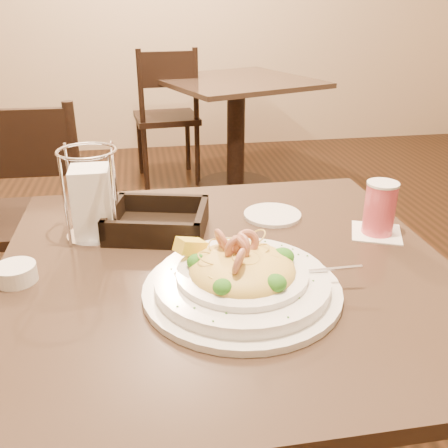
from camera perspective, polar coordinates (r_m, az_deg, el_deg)
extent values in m
cylinder|color=black|center=(1.23, 0.16, -19.83)|extent=(0.12, 0.12, 0.68)
cube|color=#463427|center=(1.01, 0.19, -5.36)|extent=(0.90, 0.90, 0.03)
cylinder|color=black|center=(3.52, 1.30, 4.49)|extent=(0.52, 0.52, 0.03)
cylinder|color=black|center=(3.42, 1.36, 10.08)|extent=(0.12, 0.12, 0.68)
cube|color=#463427|center=(3.35, 1.42, 15.97)|extent=(1.16, 1.16, 0.03)
cube|color=black|center=(2.02, -20.08, 0.37)|extent=(0.43, 0.43, 0.04)
cylinder|color=black|center=(2.25, -13.91, -2.95)|extent=(0.04, 0.04, 0.43)
cylinder|color=black|center=(2.32, -22.77, -3.36)|extent=(0.04, 0.04, 0.43)
cylinder|color=black|center=(1.94, -14.83, -7.85)|extent=(0.04, 0.04, 0.43)
cylinder|color=black|center=(1.74, -16.55, 5.81)|extent=(0.04, 0.04, 0.46)
cube|color=black|center=(1.75, -22.84, 8.45)|extent=(0.36, 0.04, 0.22)
cube|color=black|center=(3.59, -6.62, 11.96)|extent=(0.45, 0.45, 0.04)
cylinder|color=black|center=(3.85, -4.16, 9.30)|extent=(0.04, 0.04, 0.43)
cylinder|color=black|center=(3.80, -9.56, 8.84)|extent=(0.04, 0.04, 0.43)
cylinder|color=black|center=(3.51, -3.06, 7.80)|extent=(0.04, 0.04, 0.43)
cylinder|color=black|center=(3.46, -8.96, 7.29)|extent=(0.04, 0.04, 0.43)
cylinder|color=black|center=(3.40, -3.25, 15.65)|extent=(0.04, 0.04, 0.46)
cylinder|color=black|center=(3.35, -9.52, 15.23)|extent=(0.04, 0.04, 0.46)
cube|color=black|center=(3.35, -6.45, 17.15)|extent=(0.36, 0.06, 0.22)
cylinder|color=white|center=(0.91, 2.06, -7.51)|extent=(0.36, 0.36, 0.01)
cylinder|color=white|center=(0.90, 2.07, -6.55)|extent=(0.31, 0.31, 0.02)
cylinder|color=white|center=(0.89, 2.09, -5.62)|extent=(0.24, 0.24, 0.01)
ellipsoid|color=#DCBB50|center=(0.89, 2.10, -5.25)|extent=(0.19, 0.19, 0.07)
cube|color=yellow|center=(0.93, -3.86, -2.57)|extent=(0.07, 0.06, 0.04)
cube|color=silver|center=(0.92, 11.53, -5.13)|extent=(0.13, 0.02, 0.01)
cube|color=silver|center=(0.90, 7.17, -5.33)|extent=(0.04, 0.02, 0.00)
torus|color=#DCBB50|center=(0.86, 5.67, -4.80)|extent=(0.07, 0.07, 0.03)
torus|color=#DCBB50|center=(0.92, 3.84, -3.75)|extent=(0.03, 0.04, 0.03)
torus|color=#DCBB50|center=(0.92, 1.16, -2.31)|extent=(0.04, 0.04, 0.03)
torus|color=#DCBB50|center=(0.90, 4.28, -2.91)|extent=(0.04, 0.04, 0.02)
torus|color=#DCBB50|center=(0.88, 0.48, -4.38)|extent=(0.06, 0.06, 0.02)
torus|color=#DCBB50|center=(0.85, 3.24, -5.41)|extent=(0.03, 0.03, 0.02)
torus|color=#DCBB50|center=(0.93, 3.65, -1.55)|extent=(0.05, 0.06, 0.03)
torus|color=#DCBB50|center=(0.88, 3.78, -5.20)|extent=(0.07, 0.05, 0.05)
torus|color=#DCBB50|center=(0.89, 0.21, -4.34)|extent=(0.03, 0.04, 0.03)
torus|color=#DCBB50|center=(0.84, -0.91, -6.31)|extent=(0.03, 0.04, 0.03)
torus|color=#DCBB50|center=(0.86, 2.52, -3.84)|extent=(0.07, 0.07, 0.01)
torus|color=#DCBB50|center=(0.84, 0.75, -5.57)|extent=(0.03, 0.03, 0.02)
torus|color=#DCBB50|center=(0.91, -0.74, -2.75)|extent=(0.04, 0.04, 0.04)
torus|color=#DCBB50|center=(0.88, 2.23, -4.27)|extent=(0.06, 0.06, 0.02)
torus|color=#DCBB50|center=(0.87, -1.66, -3.92)|extent=(0.05, 0.05, 0.02)
torus|color=#DCBB50|center=(0.93, 1.35, -1.87)|extent=(0.07, 0.07, 0.02)
torus|color=tan|center=(0.89, -0.26, -1.90)|extent=(0.04, 0.05, 0.05)
torus|color=tan|center=(0.87, 1.88, -2.63)|extent=(0.04, 0.05, 0.05)
torus|color=tan|center=(0.88, 1.53, -2.25)|extent=(0.04, 0.05, 0.05)
torus|color=tan|center=(0.87, 1.26, -2.71)|extent=(0.05, 0.04, 0.05)
torus|color=tan|center=(0.83, 1.70, -4.29)|extent=(0.04, 0.05, 0.05)
torus|color=tan|center=(0.89, 2.67, -2.10)|extent=(0.05, 0.03, 0.05)
torus|color=tan|center=(0.87, 2.01, -2.61)|extent=(0.04, 0.05, 0.05)
ellipsoid|color=#1F5C15|center=(0.92, 6.75, -3.71)|extent=(0.04, 0.04, 0.03)
ellipsoid|color=#1F5C15|center=(0.96, 1.73, -2.30)|extent=(0.04, 0.04, 0.03)
ellipsoid|color=#1F5C15|center=(0.89, -3.09, -4.35)|extent=(0.04, 0.04, 0.03)
ellipsoid|color=#1F5C15|center=(0.82, -0.11, -7.21)|extent=(0.03, 0.03, 0.03)
ellipsoid|color=#1F5C15|center=(0.84, 5.90, -6.73)|extent=(0.04, 0.04, 0.03)
cube|color=#266619|center=(0.84, 8.60, -8.36)|extent=(0.00, 0.00, 0.00)
cube|color=#266619|center=(0.89, 10.17, -6.38)|extent=(0.00, 0.00, 0.00)
cube|color=#266619|center=(0.98, -4.47, -3.15)|extent=(0.00, 0.00, 0.00)
cube|color=#266619|center=(0.80, 0.26, -10.16)|extent=(0.00, 0.00, 0.00)
cube|color=#266619|center=(1.00, 6.61, -2.42)|extent=(0.00, 0.00, 0.00)
cube|color=#266619|center=(0.97, 8.50, -3.45)|extent=(0.00, 0.00, 0.00)
cube|color=#266619|center=(0.79, 7.35, -10.52)|extent=(0.00, 0.00, 0.00)
cube|color=#266619|center=(0.97, 9.51, -3.59)|extent=(0.00, 0.00, 0.00)
cube|color=#266619|center=(0.92, -6.05, -5.11)|extent=(0.00, 0.00, 0.00)
cube|color=#266619|center=(0.99, 7.86, -2.85)|extent=(0.00, 0.00, 0.00)
cube|color=#266619|center=(0.78, -1.26, -11.02)|extent=(0.00, 0.00, 0.00)
cube|color=#266619|center=(1.01, 4.23, -2.11)|extent=(0.00, 0.00, 0.00)
cube|color=#266619|center=(0.92, 9.96, -5.27)|extent=(0.00, 0.00, 0.00)
cube|color=#266619|center=(1.02, 4.72, -1.98)|extent=(0.00, 0.00, 0.00)
cube|color=#266619|center=(0.97, 8.16, -3.60)|extent=(0.00, 0.00, 0.00)
cube|color=#266619|center=(0.81, -3.40, -9.54)|extent=(0.00, 0.00, 0.00)
cube|color=#266619|center=(0.82, -5.34, -9.35)|extent=(0.00, 0.00, 0.00)
cube|color=white|center=(1.18, 17.02, -0.95)|extent=(0.14, 0.14, 0.00)
cylinder|color=#DE4E5F|center=(1.16, 17.38, 1.71)|extent=(0.07, 0.07, 0.12)
cylinder|color=white|center=(1.14, 17.74, 4.40)|extent=(0.07, 0.07, 0.01)
cube|color=black|center=(1.15, -7.57, -0.53)|extent=(0.25, 0.22, 0.02)
cube|color=black|center=(1.12, -2.59, 0.68)|extent=(0.06, 0.17, 0.04)
cube|color=black|center=(1.16, -12.53, 0.97)|extent=(0.06, 0.17, 0.04)
cube|color=black|center=(1.21, -6.90, 2.39)|extent=(0.21, 0.07, 0.04)
cube|color=black|center=(1.06, -8.50, -0.94)|extent=(0.21, 0.07, 0.04)
cylinder|color=silver|center=(1.16, -14.40, -1.16)|extent=(0.13, 0.13, 0.01)
torus|color=silver|center=(1.09, -15.47, 8.06)|extent=(0.13, 0.13, 0.01)
cube|color=white|center=(1.12, -14.82, 2.51)|extent=(0.11, 0.11, 0.15)
cylinder|color=silver|center=(1.08, -17.72, 2.36)|extent=(0.01, 0.01, 0.20)
cylinder|color=silver|center=(1.07, -12.49, 2.75)|extent=(0.01, 0.01, 0.20)
cylinder|color=silver|center=(1.17, -17.16, 4.17)|extent=(0.01, 0.01, 0.20)
cylinder|color=silver|center=(1.16, -12.34, 4.54)|extent=(0.01, 0.01, 0.20)
cylinder|color=white|center=(1.22, 5.55, 1.04)|extent=(0.16, 0.16, 0.01)
cylinder|color=white|center=(1.02, -22.70, -5.23)|extent=(0.08, 0.08, 0.03)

